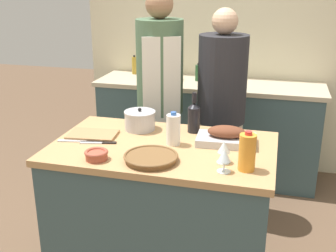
{
  "coord_description": "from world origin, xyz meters",
  "views": [
    {
      "loc": [
        0.63,
        -2.22,
        1.85
      ],
      "look_at": [
        0.0,
        0.12,
        1.0
      ],
      "focal_mm": 45.0,
      "sensor_mm": 36.0,
      "label": 1
    }
  ],
  "objects_px": {
    "wicker_basket": "(150,157)",
    "wine_bottle_green": "(194,117)",
    "cutting_board": "(93,135)",
    "person_cook_guest": "(221,107)",
    "juice_jug": "(247,152)",
    "knife_paring": "(99,143)",
    "mixing_bowl": "(96,155)",
    "condiment_bottle_short": "(208,76)",
    "condiment_bottle_tall": "(199,73)",
    "roasting_pan": "(226,137)",
    "milk_jug": "(173,129)",
    "knife_chef": "(83,141)",
    "condiment_bottle_extra": "(134,65)",
    "wine_glass_left": "(224,156)",
    "person_cook_aproned": "(160,96)",
    "stock_pot": "(140,120)",
    "wine_glass_right": "(224,148)",
    "stand_mixer": "(164,66)"
  },
  "relations": [
    {
      "from": "knife_chef",
      "to": "person_cook_guest",
      "type": "height_order",
      "value": "person_cook_guest"
    },
    {
      "from": "milk_jug",
      "to": "wine_bottle_green",
      "type": "height_order",
      "value": "wine_bottle_green"
    },
    {
      "from": "wicker_basket",
      "to": "stock_pot",
      "type": "xyz_separation_m",
      "value": [
        -0.22,
        0.47,
        0.04
      ]
    },
    {
      "from": "knife_paring",
      "to": "person_cook_guest",
      "type": "distance_m",
      "value": 1.13
    },
    {
      "from": "knife_chef",
      "to": "condiment_bottle_extra",
      "type": "bearing_deg",
      "value": 99.62
    },
    {
      "from": "cutting_board",
      "to": "stock_pot",
      "type": "relative_size",
      "value": 1.55
    },
    {
      "from": "cutting_board",
      "to": "stand_mixer",
      "type": "bearing_deg",
      "value": 89.41
    },
    {
      "from": "cutting_board",
      "to": "mixing_bowl",
      "type": "bearing_deg",
      "value": -62.11
    },
    {
      "from": "roasting_pan",
      "to": "person_cook_guest",
      "type": "height_order",
      "value": "person_cook_guest"
    },
    {
      "from": "cutting_board",
      "to": "condiment_bottle_short",
      "type": "bearing_deg",
      "value": 70.95
    },
    {
      "from": "stock_pot",
      "to": "milk_jug",
      "type": "relative_size",
      "value": 1.02
    },
    {
      "from": "roasting_pan",
      "to": "person_cook_aproned",
      "type": "height_order",
      "value": "person_cook_aproned"
    },
    {
      "from": "milk_jug",
      "to": "stand_mixer",
      "type": "distance_m",
      "value": 1.68
    },
    {
      "from": "wine_bottle_green",
      "to": "stock_pot",
      "type": "bearing_deg",
      "value": -173.08
    },
    {
      "from": "cutting_board",
      "to": "condiment_bottle_short",
      "type": "distance_m",
      "value": 1.49
    },
    {
      "from": "knife_paring",
      "to": "roasting_pan",
      "type": "bearing_deg",
      "value": 14.44
    },
    {
      "from": "wine_glass_right",
      "to": "condiment_bottle_short",
      "type": "height_order",
      "value": "condiment_bottle_short"
    },
    {
      "from": "wicker_basket",
      "to": "condiment_bottle_short",
      "type": "xyz_separation_m",
      "value": [
        0.02,
        1.68,
        0.09
      ]
    },
    {
      "from": "cutting_board",
      "to": "person_cook_guest",
      "type": "bearing_deg",
      "value": 51.45
    },
    {
      "from": "roasting_pan",
      "to": "condiment_bottle_short",
      "type": "distance_m",
      "value": 1.36
    },
    {
      "from": "person_cook_guest",
      "to": "juice_jug",
      "type": "bearing_deg",
      "value": -62.29
    },
    {
      "from": "wicker_basket",
      "to": "wine_bottle_green",
      "type": "relative_size",
      "value": 1.13
    },
    {
      "from": "knife_chef",
      "to": "condiment_bottle_short",
      "type": "height_order",
      "value": "condiment_bottle_short"
    },
    {
      "from": "condiment_bottle_tall",
      "to": "person_cook_aproned",
      "type": "bearing_deg",
      "value": -100.6
    },
    {
      "from": "milk_jug",
      "to": "condiment_bottle_extra",
      "type": "bearing_deg",
      "value": 116.13
    },
    {
      "from": "knife_paring",
      "to": "person_cook_guest",
      "type": "height_order",
      "value": "person_cook_guest"
    },
    {
      "from": "wine_glass_left",
      "to": "knife_paring",
      "type": "bearing_deg",
      "value": 165.51
    },
    {
      "from": "roasting_pan",
      "to": "milk_jug",
      "type": "height_order",
      "value": "milk_jug"
    },
    {
      "from": "milk_jug",
      "to": "person_cook_aproned",
      "type": "relative_size",
      "value": 0.11
    },
    {
      "from": "cutting_board",
      "to": "condiment_bottle_extra",
      "type": "height_order",
      "value": "condiment_bottle_extra"
    },
    {
      "from": "wicker_basket",
      "to": "milk_jug",
      "type": "xyz_separation_m",
      "value": [
        0.06,
        0.27,
        0.07
      ]
    },
    {
      "from": "mixing_bowl",
      "to": "wine_bottle_green",
      "type": "xyz_separation_m",
      "value": [
        0.42,
        0.57,
        0.07
      ]
    },
    {
      "from": "wicker_basket",
      "to": "juice_jug",
      "type": "distance_m",
      "value": 0.52
    },
    {
      "from": "wine_bottle_green",
      "to": "condiment_bottle_tall",
      "type": "xyz_separation_m",
      "value": [
        -0.24,
        1.36,
        -0.01
      ]
    },
    {
      "from": "condiment_bottle_tall",
      "to": "wine_glass_right",
      "type": "bearing_deg",
      "value": -74.84
    },
    {
      "from": "condiment_bottle_extra",
      "to": "stock_pot",
      "type": "bearing_deg",
      "value": -69.47
    },
    {
      "from": "wicker_basket",
      "to": "condiment_bottle_tall",
      "type": "xyz_separation_m",
      "value": [
        -0.1,
        1.87,
        0.07
      ]
    },
    {
      "from": "wicker_basket",
      "to": "mixing_bowl",
      "type": "xyz_separation_m",
      "value": [
        -0.29,
        -0.06,
        0.01
      ]
    },
    {
      "from": "milk_jug",
      "to": "stand_mixer",
      "type": "bearing_deg",
      "value": 107.49
    },
    {
      "from": "wine_bottle_green",
      "to": "wine_glass_left",
      "type": "bearing_deg",
      "value": -63.55
    },
    {
      "from": "wine_glass_right",
      "to": "knife_paring",
      "type": "bearing_deg",
      "value": 173.28
    },
    {
      "from": "condiment_bottle_tall",
      "to": "condiment_bottle_short",
      "type": "height_order",
      "value": "condiment_bottle_short"
    },
    {
      "from": "wine_glass_left",
      "to": "milk_jug",
      "type": "bearing_deg",
      "value": 138.7
    },
    {
      "from": "juice_jug",
      "to": "knife_chef",
      "type": "distance_m",
      "value": 1.0
    },
    {
      "from": "knife_chef",
      "to": "knife_paring",
      "type": "height_order",
      "value": "same"
    },
    {
      "from": "person_cook_guest",
      "to": "cutting_board",
      "type": "bearing_deg",
      "value": -115.4
    },
    {
      "from": "knife_paring",
      "to": "cutting_board",
      "type": "bearing_deg",
      "value": 131.65
    },
    {
      "from": "cutting_board",
      "to": "person_cook_guest",
      "type": "height_order",
      "value": "person_cook_guest"
    },
    {
      "from": "juice_jug",
      "to": "condiment_bottle_tall",
      "type": "distance_m",
      "value": 1.95
    },
    {
      "from": "person_cook_aproned",
      "to": "person_cook_guest",
      "type": "xyz_separation_m",
      "value": [
        0.48,
        0.06,
        -0.07
      ]
    }
  ]
}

